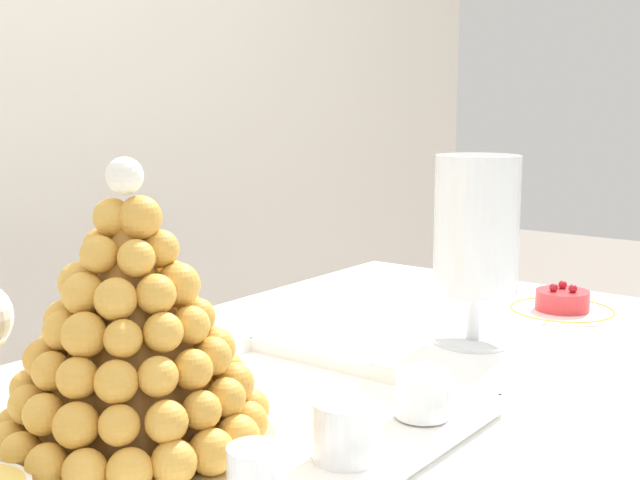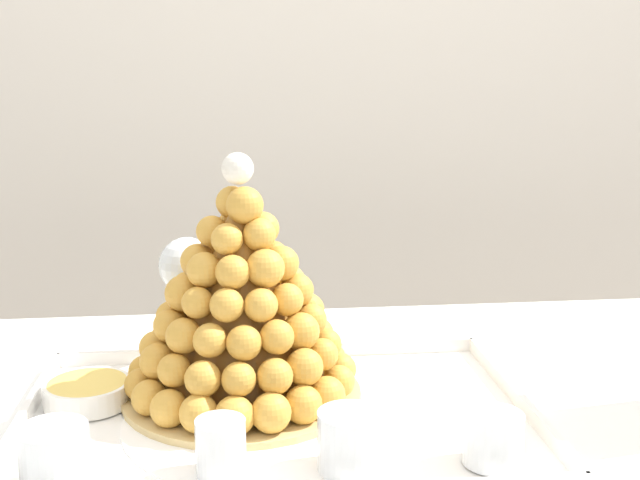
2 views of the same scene
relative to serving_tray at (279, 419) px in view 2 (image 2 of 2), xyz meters
The scene contains 9 objects.
backdrop_wall 1.25m from the serving_tray, 81.35° to the left, with size 4.80×0.10×2.50m, color silver.
serving_tray is the anchor object (origin of this frame).
croquembouche 0.13m from the serving_tray, 122.85° to the left, with size 0.28×0.28×0.29m.
dessert_cup_left 0.25m from the serving_tray, 148.99° to the right, with size 0.06×0.06×0.06m.
dessert_cup_mid_left 0.14m from the serving_tray, 117.47° to the right, with size 0.05×0.05×0.05m.
dessert_cup_centre 0.14m from the serving_tray, 63.49° to the right, with size 0.06×0.06×0.06m.
dessert_cup_mid_right 0.24m from the serving_tray, 32.11° to the right, with size 0.06×0.06×0.05m.
creme_brulee_ramekin 0.22m from the serving_tray, 164.80° to the left, with size 0.10×0.10×0.03m.
wine_glass 0.27m from the serving_tray, 116.25° to the left, with size 0.07×0.07×0.17m.
Camera 2 is at (-0.22, -0.79, 1.17)m, focal length 45.20 mm.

